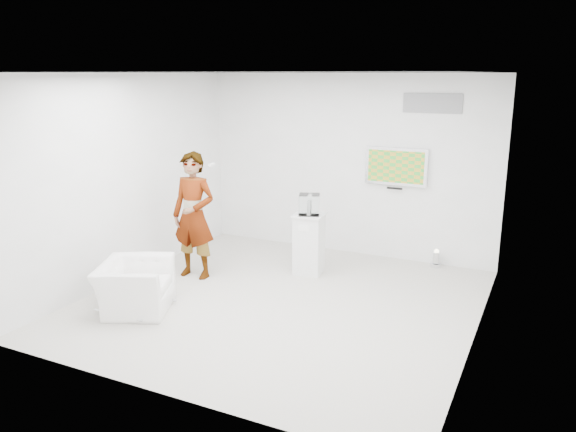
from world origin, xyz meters
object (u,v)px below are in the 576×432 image
Objects in this scene: person at (194,216)px; floor_uplight at (436,258)px; armchair at (135,286)px; pedestal at (309,244)px; tv at (396,166)px.

person reaches higher than floor_uplight.
armchair is 3.52× the size of floor_uplight.
person is 1.79m from pedestal.
pedestal reaches higher than armchair.
person reaches higher than tv.
pedestal is (-0.98, -1.22, -1.09)m from tv.
pedestal is at bearing -57.31° from armchair.
person is at bearing -147.99° from floor_uplight.
armchair is 2.70m from pedestal.
armchair is (-2.45, -3.48, -1.23)m from tv.
person is 2.04× the size of pedestal.
person is at bearing -149.42° from pedestal.
tv is at bearing -59.35° from armchair.
tv is 4.43m from armchair.
armchair is at bearing -133.33° from floor_uplight.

